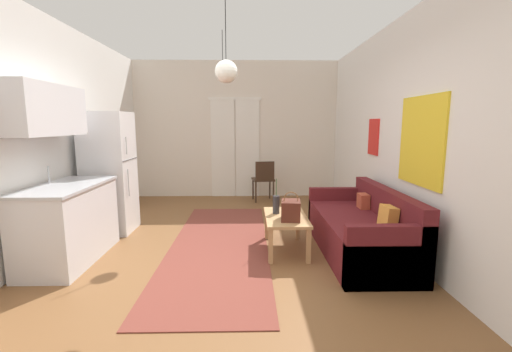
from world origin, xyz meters
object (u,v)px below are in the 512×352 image
refrigerator (109,173)px  pendant_lamp_far (223,73)px  handbag (291,210)px  couch (363,231)px  pendant_lamp_near (226,71)px  coffee_table (286,221)px  bamboo_vase (276,204)px  accent_chair (264,178)px

refrigerator → pendant_lamp_far: (1.65, 0.13, 1.42)m
handbag → refrigerator: refrigerator is taller
couch → pendant_lamp_far: size_ratio=2.81×
couch → pendant_lamp_near: 2.47m
coffee_table → pendant_lamp_near: bearing=-146.8°
bamboo_vase → handbag: bearing=-63.0°
couch → bamboo_vase: bamboo_vase is taller
couch → pendant_lamp_near: (-1.63, -0.34, 1.83)m
couch → handbag: bearing=-175.9°
bamboo_vase → couch: bearing=-12.3°
handbag → pendant_lamp_far: pendant_lamp_far is taller
handbag → refrigerator: 2.72m
bamboo_vase → coffee_table: bearing=-47.3°
bamboo_vase → pendant_lamp_far: bearing=130.5°
accent_chair → pendant_lamp_near: 3.57m
handbag → pendant_lamp_far: (-0.86, 1.13, 1.72)m
bamboo_vase → accent_chair: bamboo_vase is taller
accent_chair → pendant_lamp_near: pendant_lamp_near is taller
coffee_table → handbag: bearing=-77.7°
bamboo_vase → pendant_lamp_near: 1.74m
handbag → accent_chair: accent_chair is taller
bamboo_vase → refrigerator: (-2.36, 0.70, 0.31)m
refrigerator → pendant_lamp_near: pendant_lamp_near is taller
refrigerator → pendant_lamp_near: size_ratio=1.95×
accent_chair → bamboo_vase: bearing=82.0°
refrigerator → coffee_table: bearing=-18.4°
handbag → bamboo_vase: bearing=117.0°
couch → bamboo_vase: 1.11m
bamboo_vase → refrigerator: 2.48m
pendant_lamp_near → pendant_lamp_far: size_ratio=1.28×
refrigerator → couch: bearing=-15.3°
coffee_table → bamboo_vase: size_ratio=2.03×
couch → refrigerator: 3.59m
refrigerator → pendant_lamp_far: pendant_lamp_far is taller
couch → accent_chair: bearing=111.4°
refrigerator → accent_chair: (2.32, 1.86, -0.39)m
handbag → refrigerator: bearing=158.4°
handbag → pendant_lamp_near: size_ratio=0.38×
coffee_table → accent_chair: accent_chair is taller
coffee_table → pendant_lamp_near: pendant_lamp_near is taller
refrigerator → pendant_lamp_near: 2.52m
coffee_table → pendant_lamp_near: 1.91m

